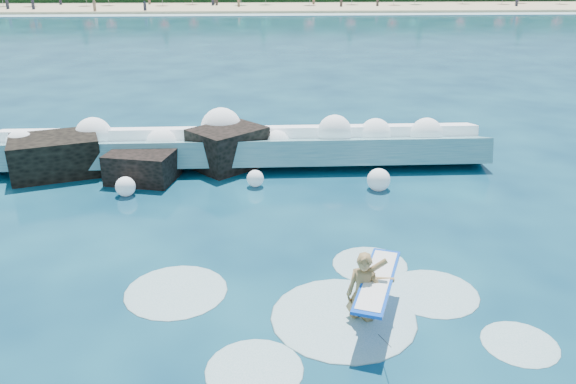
# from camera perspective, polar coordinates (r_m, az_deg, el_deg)

# --- Properties ---
(ground) EXTENTS (200.00, 200.00, 0.00)m
(ground) POSITION_cam_1_polar(r_m,az_deg,el_deg) (12.92, -6.27, -8.46)
(ground) COLOR #082842
(ground) RESTS_ON ground
(beach) EXTENTS (140.00, 20.00, 0.40)m
(beach) POSITION_cam_1_polar(r_m,az_deg,el_deg) (89.31, -3.64, 18.25)
(beach) COLOR tan
(beach) RESTS_ON ground
(wet_band) EXTENTS (140.00, 5.00, 0.08)m
(wet_band) POSITION_cam_1_polar(r_m,az_deg,el_deg) (78.35, -3.70, 17.56)
(wet_band) COLOR silver
(wet_band) RESTS_ON ground
(breaking_wave) EXTENTS (17.06, 2.70, 1.47)m
(breaking_wave) POSITION_cam_1_polar(r_m,az_deg,el_deg) (19.82, -4.97, 4.44)
(breaking_wave) COLOR teal
(breaking_wave) RESTS_ON ground
(rock_cluster) EXTENTS (8.79, 3.65, 1.60)m
(rock_cluster) POSITION_cam_1_polar(r_m,az_deg,el_deg) (19.50, -15.24, 3.40)
(rock_cluster) COLOR black
(rock_cluster) RESTS_ON ground
(surfer_with_board) EXTENTS (1.40, 2.96, 1.81)m
(surfer_with_board) POSITION_cam_1_polar(r_m,az_deg,el_deg) (11.12, 7.94, -10.07)
(surfer_with_board) COLOR #9A7747
(surfer_with_board) RESTS_ON ground
(wave_spray) EXTENTS (14.88, 4.53, 1.87)m
(wave_spray) POSITION_cam_1_polar(r_m,az_deg,el_deg) (19.66, -4.46, 5.62)
(wave_spray) COLOR white
(wave_spray) RESTS_ON ground
(surf_foam) EXTENTS (8.47, 5.30, 0.15)m
(surf_foam) POSITION_cam_1_polar(r_m,az_deg,el_deg) (11.78, 3.91, -11.71)
(surf_foam) COLOR silver
(surf_foam) RESTS_ON ground
(beachgoers) EXTENTS (105.27, 14.06, 1.93)m
(beachgoers) POSITION_cam_1_polar(r_m,az_deg,el_deg) (87.06, -8.49, 18.58)
(beachgoers) COLOR #3F332D
(beachgoers) RESTS_ON ground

